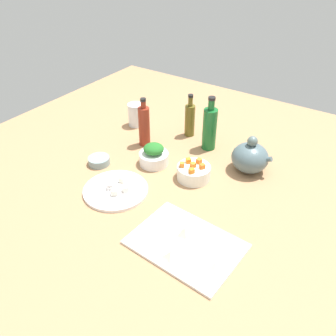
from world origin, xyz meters
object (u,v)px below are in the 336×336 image
bottle_0 (144,125)px  bowl_greens (154,158)px  bottle_2 (210,128)px  drinking_glass_0 (136,115)px  cutting_board (186,244)px  plate_tofu (116,190)px  bowl_carrots (194,172)px  teapot (250,157)px  bottle_1 (190,119)px  bowl_small_side (99,161)px

bottle_0 → bowl_greens: bearing=-39.4°
bottle_2 → drinking_glass_0: bottle_2 is taller
bottle_0 → cutting_board: bearing=-41.2°
plate_tofu → bowl_carrots: (19.80, 23.62, 2.15)cm
plate_tofu → bowl_greens: 23.24cm
cutting_board → bowl_carrots: (-16.14, 31.77, 2.25)cm
cutting_board → bowl_greens: 47.00cm
plate_tofu → bottle_0: bearing=109.2°
teapot → plate_tofu: bearing=-130.9°
bottle_0 → bottle_1: (12.18, 18.64, -1.35)cm
bowl_carrots → bottle_1: bottle_1 is taller
bowl_carrots → bottle_0: 33.70cm
cutting_board → bottle_0: (-47.63, 41.66, 9.03)cm
bowl_greens → teapot: teapot is taller
plate_tofu → bowl_carrots: bearing=50.0°
bottle_2 → teapot: bearing=-15.3°
bottle_1 → cutting_board: bearing=-59.5°
cutting_board → bowl_carrots: bearing=116.9°
bowl_greens → teapot: size_ratio=0.74×
bowl_carrots → drinking_glass_0: 51.28cm
bowl_greens → bowl_small_side: (-18.73, -13.02, -0.99)cm
bottle_0 → bottle_1: bearing=56.8°
bowl_small_side → bottle_2: (31.40, 36.83, 8.50)cm
cutting_board → plate_tofu: size_ratio=1.38×
bowl_greens → bottle_1: 29.55cm
plate_tofu → bottle_0: size_ratio=1.09×
plate_tofu → bowl_carrots: 30.89cm
bowl_carrots → bottle_1: bearing=124.1°
bowl_small_side → drinking_glass_0: bearing=103.5°
plate_tofu → bowl_small_side: bearing=150.4°
cutting_board → bowl_small_side: bearing=161.2°
plate_tofu → teapot: (35.46, 40.95, 5.55)cm
bowl_carrots → bottle_0: bearing=162.6°
bowl_carrots → bowl_small_side: size_ratio=1.48×
cutting_board → bowl_small_side: bowl_small_side is taller
cutting_board → bottle_2: bottle_2 is taller
bowl_greens → teapot: 39.02cm
plate_tofu → bottle_1: size_ratio=1.20×
plate_tofu → drinking_glass_0: drinking_glass_0 is taller
bottle_0 → bottle_2: bottle_2 is taller
bottle_0 → drinking_glass_0: bottle_0 is taller
bowl_small_side → bottle_0: (6.11, 23.39, 7.97)cm
plate_tofu → bottle_1: 52.69cm
bottle_0 → bottle_2: bearing=28.0°
teapot → bottle_2: size_ratio=0.67×
bottle_0 → bottle_1: size_ratio=1.10×
bowl_greens → bowl_small_side: bowl_greens is taller
bowl_carrots → bottle_0: (-31.49, 9.89, 6.77)cm
bowl_small_side → plate_tofu: bearing=-29.6°
teapot → bottle_2: bearing=164.7°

